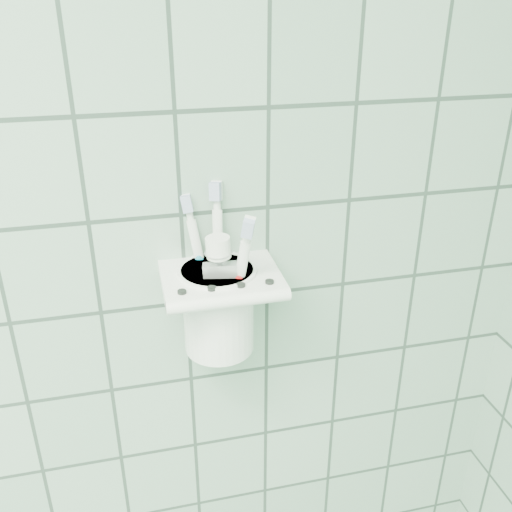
{
  "coord_description": "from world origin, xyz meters",
  "views": [
    {
      "loc": [
        0.57,
        0.58,
        1.62
      ],
      "look_at": [
        0.7,
        1.1,
        1.36
      ],
      "focal_mm": 40.0,
      "sensor_mm": 36.0,
      "label": 1
    }
  ],
  "objects_px": {
    "toothbrush_pink": "(213,267)",
    "toothbrush_orange": "(227,272)",
    "cup": "(218,306)",
    "toothpaste_tube": "(225,287)",
    "toothbrush_blue": "(218,264)",
    "holder_bracket": "(221,280)"
  },
  "relations": [
    {
      "from": "toothbrush_pink",
      "to": "toothbrush_orange",
      "type": "height_order",
      "value": "toothbrush_orange"
    },
    {
      "from": "cup",
      "to": "toothpaste_tube",
      "type": "xyz_separation_m",
      "value": [
        0.01,
        -0.02,
        0.04
      ]
    },
    {
      "from": "toothbrush_orange",
      "to": "toothpaste_tube",
      "type": "distance_m",
      "value": 0.02
    },
    {
      "from": "cup",
      "to": "toothbrush_pink",
      "type": "xyz_separation_m",
      "value": [
        -0.0,
        0.02,
        0.04
      ]
    },
    {
      "from": "toothbrush_orange",
      "to": "toothbrush_pink",
      "type": "bearing_deg",
      "value": 146.5
    },
    {
      "from": "toothbrush_blue",
      "to": "holder_bracket",
      "type": "bearing_deg",
      "value": -63.84
    },
    {
      "from": "cup",
      "to": "toothbrush_pink",
      "type": "distance_m",
      "value": 0.05
    },
    {
      "from": "holder_bracket",
      "to": "toothpaste_tube",
      "type": "distance_m",
      "value": 0.01
    },
    {
      "from": "holder_bracket",
      "to": "toothbrush_pink",
      "type": "relative_size",
      "value": 0.75
    },
    {
      "from": "toothbrush_pink",
      "to": "toothpaste_tube",
      "type": "xyz_separation_m",
      "value": [
        0.01,
        -0.04,
        -0.01
      ]
    },
    {
      "from": "toothbrush_blue",
      "to": "toothbrush_orange",
      "type": "relative_size",
      "value": 1.05
    },
    {
      "from": "toothbrush_pink",
      "to": "toothbrush_orange",
      "type": "distance_m",
      "value": 0.02
    },
    {
      "from": "toothbrush_blue",
      "to": "toothpaste_tube",
      "type": "relative_size",
      "value": 1.3
    },
    {
      "from": "toothbrush_blue",
      "to": "toothbrush_orange",
      "type": "height_order",
      "value": "toothbrush_blue"
    },
    {
      "from": "toothbrush_pink",
      "to": "toothbrush_orange",
      "type": "bearing_deg",
      "value": -46.46
    },
    {
      "from": "toothpaste_tube",
      "to": "cup",
      "type": "bearing_deg",
      "value": 119.47
    },
    {
      "from": "holder_bracket",
      "to": "cup",
      "type": "bearing_deg",
      "value": 125.48
    },
    {
      "from": "cup",
      "to": "toothpaste_tube",
      "type": "height_order",
      "value": "toothpaste_tube"
    },
    {
      "from": "toothbrush_orange",
      "to": "toothpaste_tube",
      "type": "height_order",
      "value": "toothbrush_orange"
    },
    {
      "from": "holder_bracket",
      "to": "toothbrush_orange",
      "type": "bearing_deg",
      "value": 34.22
    },
    {
      "from": "cup",
      "to": "toothpaste_tube",
      "type": "distance_m",
      "value": 0.04
    },
    {
      "from": "toothbrush_pink",
      "to": "toothbrush_blue",
      "type": "xyz_separation_m",
      "value": [
        0.01,
        -0.01,
        0.01
      ]
    }
  ]
}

